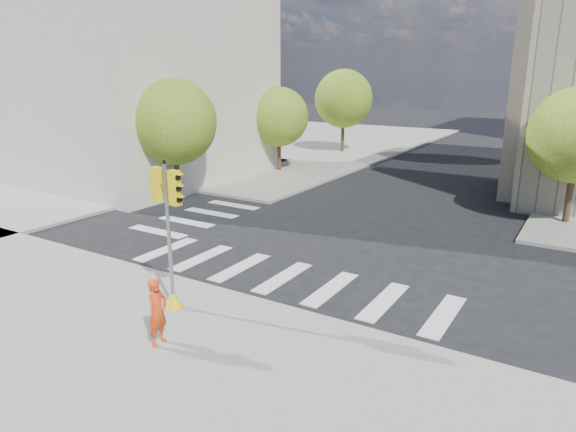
# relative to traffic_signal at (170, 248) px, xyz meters

# --- Properties ---
(ground) EXTENTS (160.00, 160.00, 0.00)m
(ground) POSITION_rel_traffic_signal_xyz_m (1.46, 5.81, -1.95)
(ground) COLOR black
(ground) RESTS_ON ground
(sidewalk_near) EXTENTS (30.00, 14.00, 0.15)m
(sidewalk_near) POSITION_rel_traffic_signal_xyz_m (1.46, -5.19, -1.88)
(sidewalk_near) COLOR gray
(sidewalk_near) RESTS_ON ground
(sidewalk_far_left) EXTENTS (28.00, 40.00, 0.15)m
(sidewalk_far_left) POSITION_rel_traffic_signal_xyz_m (-18.54, 31.81, -1.88)
(sidewalk_far_left) COLOR gray
(sidewalk_far_left) RESTS_ON ground
(classical_building) EXTENTS (19.00, 15.00, 12.70)m
(classical_building) POSITION_rel_traffic_signal_xyz_m (-18.54, 13.81, 4.49)
(classical_building) COLOR beige
(classical_building) RESTS_ON ground
(tree_lw_near) EXTENTS (4.40, 4.40, 6.41)m
(tree_lw_near) POSITION_rel_traffic_signal_xyz_m (-9.04, 9.81, 2.25)
(tree_lw_near) COLOR #382616
(tree_lw_near) RESTS_ON ground
(tree_lw_mid) EXTENTS (4.00, 4.00, 5.77)m
(tree_lw_mid) POSITION_rel_traffic_signal_xyz_m (-9.04, 19.81, 1.81)
(tree_lw_mid) COLOR #382616
(tree_lw_mid) RESTS_ON ground
(tree_lw_far) EXTENTS (4.80, 4.80, 6.95)m
(tree_lw_far) POSITION_rel_traffic_signal_xyz_m (-9.04, 29.81, 2.58)
(tree_lw_far) COLOR #382616
(tree_lw_far) RESTS_ON ground
(traffic_signal) EXTENTS (1.08, 0.56, 4.29)m
(traffic_signal) POSITION_rel_traffic_signal_xyz_m (0.00, 0.00, 0.00)
(traffic_signal) COLOR yellow
(traffic_signal) RESTS_ON sidewalk_near
(photographer) EXTENTS (0.50, 0.68, 1.73)m
(photographer) POSITION_rel_traffic_signal_xyz_m (1.19, -1.73, -0.94)
(photographer) COLOR red
(photographer) RESTS_ON sidewalk_near
(planter_wall) EXTENTS (5.99, 1.33, 0.50)m
(planter_wall) POSITION_rel_traffic_signal_xyz_m (-13.31, 9.69, -1.55)
(planter_wall) COLOR white
(planter_wall) RESTS_ON sidewalk_left_near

